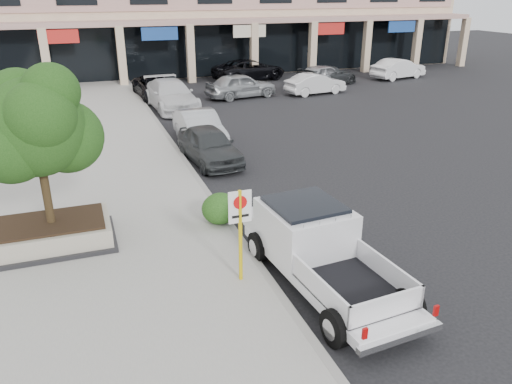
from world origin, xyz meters
TOP-DOWN VIEW (x-y plane):
  - ground at (0.00, 0.00)m, footprint 120.00×120.00m
  - sidewalk at (-5.50, 6.00)m, footprint 8.00×52.00m
  - curb at (-1.55, 6.00)m, footprint 0.20×52.00m
  - strip_mall at (8.00, 33.93)m, footprint 40.55×12.43m
  - planter at (-6.43, 2.81)m, footprint 3.20×2.20m
  - planter_tree at (-6.30, 2.96)m, footprint 2.90×2.55m
  - no_parking_sign at (-2.19, -0.61)m, footprint 0.55×0.09m
  - hedge at (-1.80, 2.53)m, footprint 1.10×0.99m
  - pickup_truck at (-0.35, -1.38)m, footprint 2.55×5.82m
  - curb_car_a at (-0.54, 8.51)m, footprint 2.11×4.40m
  - curb_car_b at (-0.29, 11.19)m, footprint 1.65×4.54m
  - curb_car_c at (-0.15, 18.61)m, footprint 2.66×5.85m
  - curb_car_d at (-0.43, 22.07)m, footprint 2.69×5.31m
  - lot_car_a at (4.73, 20.38)m, footprint 4.87×2.59m
  - lot_car_b at (9.80, 19.85)m, footprint 4.32×2.04m
  - lot_car_c at (12.19, 22.54)m, footprint 5.17×3.42m
  - lot_car_d at (7.39, 26.39)m, footprint 6.24×4.04m
  - lot_car_e at (11.56, 22.27)m, footprint 4.98×3.49m
  - lot_car_f at (18.64, 23.20)m, footprint 4.92×2.70m

SIDE VIEW (x-z plane):
  - ground at x=0.00m, z-range 0.00..0.00m
  - sidewalk at x=-5.50m, z-range 0.00..0.15m
  - curb at x=-1.55m, z-range 0.00..0.15m
  - planter at x=-6.43m, z-range 0.14..0.82m
  - hedge at x=-1.80m, z-range 0.15..1.08m
  - lot_car_b at x=9.80m, z-range 0.00..1.37m
  - lot_car_c at x=12.19m, z-range 0.00..1.39m
  - curb_car_d at x=-0.43m, z-range 0.00..1.44m
  - curb_car_a at x=-0.54m, z-range 0.00..1.45m
  - curb_car_b at x=-0.29m, z-range 0.00..1.49m
  - lot_car_f at x=18.64m, z-range 0.00..1.54m
  - lot_car_e at x=11.56m, z-range 0.00..1.58m
  - lot_car_a at x=4.73m, z-range 0.00..1.58m
  - lot_car_d at x=7.39m, z-range 0.00..1.60m
  - curb_car_c at x=-0.15m, z-range 0.00..1.66m
  - pickup_truck at x=-0.35m, z-range 0.00..1.79m
  - no_parking_sign at x=-2.19m, z-range 0.48..2.78m
  - planter_tree at x=-6.30m, z-range 1.41..5.41m
  - strip_mall at x=8.00m, z-range 0.00..9.50m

